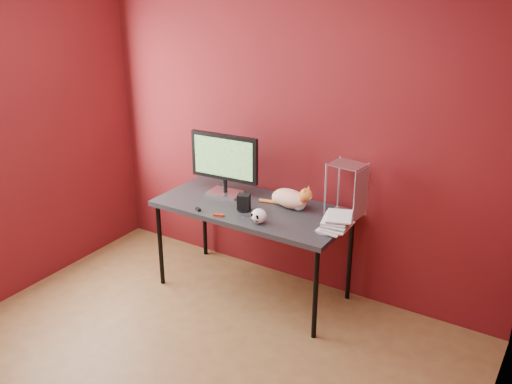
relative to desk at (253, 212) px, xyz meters
The scene contains 11 objects.
room 1.57m from the desk, 83.75° to the right, with size 3.52×3.52×2.61m.
desk is the anchor object (origin of this frame).
monitor 0.46m from the desk, 164.96° to the left, with size 0.58×0.21×0.50m.
cat 0.31m from the desk, 27.45° to the left, with size 0.45×0.21×0.21m.
skull_mug 0.33m from the desk, 49.86° to the right, with size 0.11×0.11×0.11m.
speaker 0.15m from the desk, 98.57° to the right, with size 0.11×0.11×0.13m.
book_stack 0.90m from the desk, ahead, with size 0.24×0.28×1.18m.
wire_rack 0.75m from the desk, 17.61° to the left, with size 0.25×0.22×0.41m.
pocket_knife 0.32m from the desk, 111.49° to the right, with size 0.08×0.02×0.02m, color maroon.
black_gadget 0.42m from the desk, 136.39° to the right, with size 0.04×0.03×0.02m, color black.
washer 0.21m from the desk, 74.74° to the right, with size 0.05×0.05×0.00m, color silver.
Camera 1 is at (1.98, -2.02, 2.50)m, focal length 40.00 mm.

